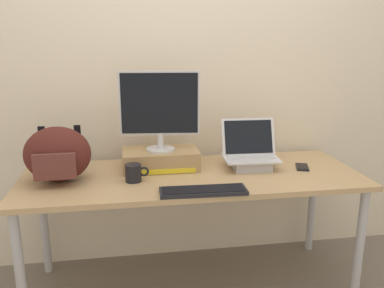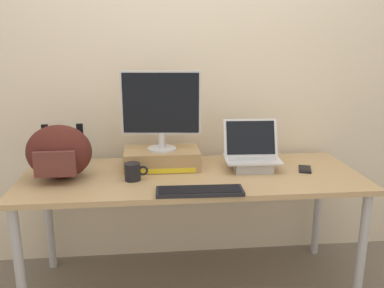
{
  "view_description": "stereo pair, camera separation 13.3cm",
  "coord_description": "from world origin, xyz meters",
  "px_view_note": "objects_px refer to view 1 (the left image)",
  "views": [
    {
      "loc": [
        -0.35,
        -2.18,
        1.49
      ],
      "look_at": [
        0.0,
        0.0,
        0.91
      ],
      "focal_mm": 37.5,
      "sensor_mm": 36.0,
      "label": 1
    },
    {
      "loc": [
        -0.22,
        -2.2,
        1.49
      ],
      "look_at": [
        0.0,
        0.0,
        0.91
      ],
      "focal_mm": 37.5,
      "sensor_mm": 36.0,
      "label": 2
    }
  ],
  "objects_px": {
    "external_keyboard": "(203,191)",
    "toner_box_yellow": "(161,159)",
    "messenger_backpack": "(58,154)",
    "plush_toy": "(71,156)",
    "desktop_monitor": "(160,108)",
    "coffee_mug": "(134,173)",
    "cell_phone": "(302,167)",
    "open_laptop": "(250,158)"
  },
  "relations": [
    {
      "from": "desktop_monitor",
      "to": "plush_toy",
      "type": "distance_m",
      "value": 0.65
    },
    {
      "from": "toner_box_yellow",
      "to": "desktop_monitor",
      "type": "relative_size",
      "value": 0.96
    },
    {
      "from": "coffee_mug",
      "to": "cell_phone",
      "type": "height_order",
      "value": "coffee_mug"
    },
    {
      "from": "messenger_backpack",
      "to": "cell_phone",
      "type": "bearing_deg",
      "value": -0.77
    },
    {
      "from": "external_keyboard",
      "to": "desktop_monitor",
      "type": "bearing_deg",
      "value": 113.99
    },
    {
      "from": "desktop_monitor",
      "to": "external_keyboard",
      "type": "distance_m",
      "value": 0.59
    },
    {
      "from": "messenger_backpack",
      "to": "coffee_mug",
      "type": "distance_m",
      "value": 0.42
    },
    {
      "from": "open_laptop",
      "to": "coffee_mug",
      "type": "xyz_separation_m",
      "value": [
        -0.7,
        -0.13,
        -0.01
      ]
    },
    {
      "from": "external_keyboard",
      "to": "plush_toy",
      "type": "bearing_deg",
      "value": 142.48
    },
    {
      "from": "external_keyboard",
      "to": "plush_toy",
      "type": "distance_m",
      "value": 0.94
    },
    {
      "from": "messenger_backpack",
      "to": "toner_box_yellow",
      "type": "bearing_deg",
      "value": 12.42
    },
    {
      "from": "external_keyboard",
      "to": "plush_toy",
      "type": "xyz_separation_m",
      "value": [
        -0.72,
        0.59,
        0.05
      ]
    },
    {
      "from": "messenger_backpack",
      "to": "cell_phone",
      "type": "distance_m",
      "value": 1.43
    },
    {
      "from": "open_laptop",
      "to": "desktop_monitor",
      "type": "bearing_deg",
      "value": 174.64
    },
    {
      "from": "messenger_backpack",
      "to": "desktop_monitor",
      "type": "bearing_deg",
      "value": 12.32
    },
    {
      "from": "external_keyboard",
      "to": "toner_box_yellow",
      "type": "bearing_deg",
      "value": 113.92
    },
    {
      "from": "toner_box_yellow",
      "to": "coffee_mug",
      "type": "bearing_deg",
      "value": -128.27
    },
    {
      "from": "open_laptop",
      "to": "external_keyboard",
      "type": "distance_m",
      "value": 0.51
    },
    {
      "from": "open_laptop",
      "to": "plush_toy",
      "type": "relative_size",
      "value": 2.91
    },
    {
      "from": "desktop_monitor",
      "to": "external_keyboard",
      "type": "xyz_separation_m",
      "value": [
        0.18,
        -0.44,
        -0.36
      ]
    },
    {
      "from": "open_laptop",
      "to": "toner_box_yellow",
      "type": "bearing_deg",
      "value": 174.51
    },
    {
      "from": "external_keyboard",
      "to": "cell_phone",
      "type": "distance_m",
      "value": 0.74
    },
    {
      "from": "toner_box_yellow",
      "to": "plush_toy",
      "type": "relative_size",
      "value": 3.89
    },
    {
      "from": "toner_box_yellow",
      "to": "cell_phone",
      "type": "distance_m",
      "value": 0.86
    },
    {
      "from": "toner_box_yellow",
      "to": "plush_toy",
      "type": "distance_m",
      "value": 0.57
    },
    {
      "from": "toner_box_yellow",
      "to": "messenger_backpack",
      "type": "relative_size",
      "value": 1.25
    },
    {
      "from": "coffee_mug",
      "to": "external_keyboard",
      "type": "bearing_deg",
      "value": -33.73
    },
    {
      "from": "cell_phone",
      "to": "toner_box_yellow",
      "type": "bearing_deg",
      "value": -169.85
    },
    {
      "from": "messenger_backpack",
      "to": "coffee_mug",
      "type": "height_order",
      "value": "messenger_backpack"
    },
    {
      "from": "desktop_monitor",
      "to": "open_laptop",
      "type": "xyz_separation_m",
      "value": [
        0.54,
        -0.07,
        -0.31
      ]
    },
    {
      "from": "cell_phone",
      "to": "plush_toy",
      "type": "bearing_deg",
      "value": -172.58
    },
    {
      "from": "external_keyboard",
      "to": "plush_toy",
      "type": "height_order",
      "value": "plush_toy"
    },
    {
      "from": "external_keyboard",
      "to": "coffee_mug",
      "type": "xyz_separation_m",
      "value": [
        -0.34,
        0.23,
        0.04
      ]
    },
    {
      "from": "coffee_mug",
      "to": "plush_toy",
      "type": "distance_m",
      "value": 0.53
    },
    {
      "from": "external_keyboard",
      "to": "coffee_mug",
      "type": "height_order",
      "value": "coffee_mug"
    },
    {
      "from": "messenger_backpack",
      "to": "plush_toy",
      "type": "height_order",
      "value": "messenger_backpack"
    },
    {
      "from": "desktop_monitor",
      "to": "messenger_backpack",
      "type": "bearing_deg",
      "value": -160.69
    },
    {
      "from": "external_keyboard",
      "to": "open_laptop",
      "type": "bearing_deg",
      "value": 47.22
    },
    {
      "from": "open_laptop",
      "to": "coffee_mug",
      "type": "relative_size",
      "value": 2.57
    },
    {
      "from": "toner_box_yellow",
      "to": "open_laptop",
      "type": "relative_size",
      "value": 1.34
    },
    {
      "from": "messenger_backpack",
      "to": "coffee_mug",
      "type": "xyz_separation_m",
      "value": [
        0.41,
        -0.07,
        -0.1
      ]
    },
    {
      "from": "desktop_monitor",
      "to": "external_keyboard",
      "type": "relative_size",
      "value": 1.05
    }
  ]
}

